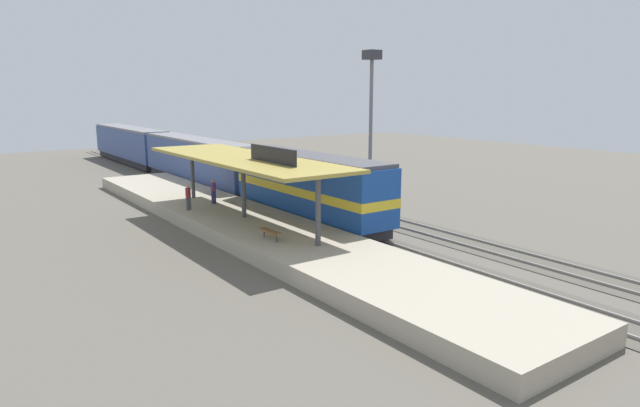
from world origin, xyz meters
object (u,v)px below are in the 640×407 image
at_px(passenger_carriage_front, 199,161).
at_px(light_mast, 371,95).
at_px(locomotive, 309,187).
at_px(person_waiting, 213,190).
at_px(passenger_carriage_rear, 130,144).
at_px(platform_bench, 270,231).
at_px(person_walking, 188,196).

xyz_separation_m(passenger_carriage_front, light_mast, (7.80, -15.08, 6.08)).
xyz_separation_m(locomotive, person_waiting, (-4.31, 5.54, -0.56)).
relative_size(passenger_carriage_front, passenger_carriage_rear, 1.00).
distance_m(platform_bench, locomotive, 7.96).
relative_size(platform_bench, passenger_carriage_rear, 0.08).
xyz_separation_m(platform_bench, person_waiting, (1.69, 10.66, 0.51)).
bearing_deg(passenger_carriage_front, platform_bench, -104.55).
bearing_deg(person_walking, person_waiting, 24.11).
xyz_separation_m(platform_bench, locomotive, (6.00, 5.12, 1.07)).
relative_size(passenger_carriage_front, light_mast, 1.71).
xyz_separation_m(passenger_carriage_front, person_walking, (-6.59, -13.48, -0.46)).
bearing_deg(locomotive, platform_bench, -139.52).
xyz_separation_m(locomotive, person_walking, (-6.59, 4.52, -0.56)).
relative_size(locomotive, person_waiting, 8.44).
relative_size(platform_bench, person_walking, 0.99).
bearing_deg(person_walking, locomotive, -34.45).
distance_m(platform_bench, person_walking, 9.68).
relative_size(platform_bench, passenger_carriage_front, 0.08).
bearing_deg(person_walking, platform_bench, -86.48).
distance_m(person_waiting, person_walking, 2.50).
relative_size(locomotive, passenger_carriage_rear, 0.72).
distance_m(platform_bench, passenger_carriage_rear, 44.34).
height_order(passenger_carriage_front, light_mast, light_mast).
relative_size(platform_bench, light_mast, 0.15).
distance_m(locomotive, light_mast, 10.26).
height_order(passenger_carriage_front, person_walking, passenger_carriage_front).
xyz_separation_m(passenger_carriage_front, person_waiting, (-4.31, -12.46, -0.46)).
height_order(locomotive, person_walking, locomotive).
bearing_deg(passenger_carriage_front, locomotive, -90.00).
height_order(passenger_carriage_rear, person_walking, passenger_carriage_rear).
height_order(person_waiting, person_walking, same).
distance_m(locomotive, person_waiting, 7.05).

